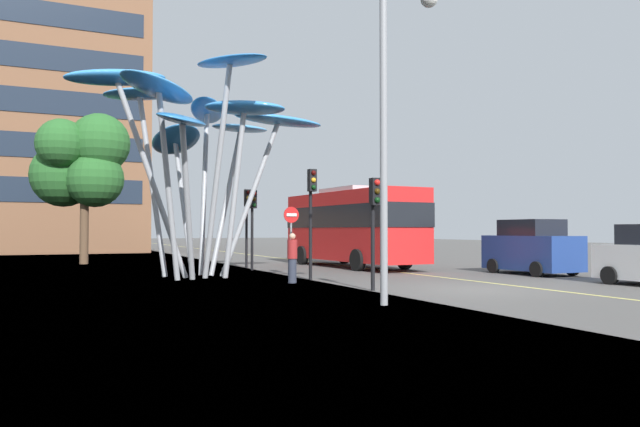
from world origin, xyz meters
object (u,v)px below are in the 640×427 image
leaf_sculpture (198,120)px  traffic_light_island_mid (253,212)px  red_bus (352,224)px  traffic_light_kerb_far (312,200)px  street_lamp (396,99)px  pedestrian (292,258)px  traffic_light_kerb_near (374,209)px  car_parked_mid (531,248)px  traffic_light_opposite (247,211)px  no_entry_sign (291,231)px

leaf_sculpture → traffic_light_island_mid: 5.31m
red_bus → traffic_light_kerb_far: traffic_light_kerb_far is taller
street_lamp → pedestrian: bearing=90.6°
traffic_light_kerb_near → car_parked_mid: (9.12, 3.17, -1.37)m
traffic_light_kerb_far → street_lamp: (-1.05, -7.44, 2.09)m
red_bus → street_lamp: 15.09m
car_parked_mid → traffic_light_island_mid: bearing=144.0°
leaf_sculpture → pedestrian: 6.93m
traffic_light_kerb_near → traffic_light_kerb_far: traffic_light_kerb_far is taller
traffic_light_kerb_far → traffic_light_island_mid: (-0.32, 5.72, -0.29)m
traffic_light_island_mid → red_bus: bearing=4.6°
traffic_light_opposite → no_entry_sign: 6.55m
car_parked_mid → no_entry_sign: 9.88m
traffic_light_island_mid → car_parked_mid: (9.53, -6.94, -1.53)m
traffic_light_opposite → pedestrian: traffic_light_opposite is taller
traffic_light_kerb_near → traffic_light_opposite: 11.85m
traffic_light_kerb_near → traffic_light_opposite: bearing=90.6°
car_parked_mid → pedestrian: car_parked_mid is taller
red_bus → leaf_sculpture: 9.64m
leaf_sculpture → traffic_light_opposite: bearing=52.3°
pedestrian → street_lamp: bearing=-89.4°
leaf_sculpture → traffic_light_kerb_far: leaf_sculpture is taller
car_parked_mid → leaf_sculpture: bearing=161.1°
red_bus → traffic_light_kerb_far: (-4.86, -6.14, 0.77)m
leaf_sculpture → traffic_light_kerb_near: leaf_sculpture is taller
traffic_light_opposite → pedestrian: bearing=-97.4°
no_entry_sign → traffic_light_kerb_near: bearing=-84.8°
traffic_light_island_mid → street_lamp: street_lamp is taller
red_bus → street_lamp: street_lamp is taller
traffic_light_kerb_near → traffic_light_kerb_far: (-0.09, 4.39, 0.46)m
red_bus → car_parked_mid: bearing=-59.4°
no_entry_sign → street_lamp: bearing=-94.4°
traffic_light_opposite → street_lamp: street_lamp is taller
car_parked_mid → street_lamp: size_ratio=0.50×
traffic_light_kerb_far → car_parked_mid: bearing=-7.5°
traffic_light_kerb_far → no_entry_sign: (-0.40, 0.98, -1.11)m
traffic_light_opposite → no_entry_sign: size_ratio=1.40×
red_bus → no_entry_sign: (-5.25, -5.16, -0.33)m
traffic_light_kerb_near → traffic_light_island_mid: size_ratio=0.93×
street_lamp → no_entry_sign: size_ratio=2.94×
red_bus → street_lamp: size_ratio=1.25×
car_parked_mid → no_entry_sign: no_entry_sign is taller
traffic_light_island_mid → pedestrian: traffic_light_island_mid is taller
traffic_light_kerb_near → street_lamp: bearing=-110.4°
street_lamp → no_entry_sign: bearing=85.6°
street_lamp → no_entry_sign: 9.03m
street_lamp → traffic_light_kerb_far: bearing=82.0°
leaf_sculpture → red_bus: bearing=20.2°
traffic_light_opposite → traffic_light_island_mid: bearing=-99.6°
traffic_light_kerb_near → car_parked_mid: 9.75m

